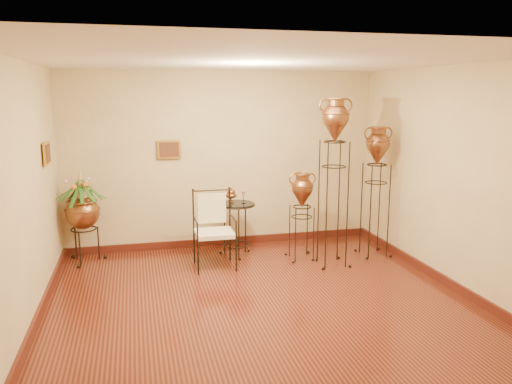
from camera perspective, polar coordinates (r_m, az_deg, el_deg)
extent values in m
plane|color=maroon|center=(6.02, 0.66, -12.82)|extent=(5.00, 5.00, 0.00)
cube|color=#481810|center=(8.28, -3.65, -5.62)|extent=(5.00, 0.04, 0.12)
cube|color=#481810|center=(5.94, -23.92, -13.55)|extent=(0.04, 5.00, 0.12)
cube|color=#481810|center=(6.99, 21.04, -9.56)|extent=(0.04, 5.00, 0.12)
cube|color=gold|center=(7.85, -9.90, 4.81)|extent=(0.36, 0.03, 0.29)
cube|color=gold|center=(6.90, -22.80, 4.09)|extent=(0.03, 0.36, 0.29)
cube|color=beige|center=(7.12, -4.77, -4.73)|extent=(0.54, 0.50, 0.06)
cube|color=beige|center=(7.04, -4.81, -2.28)|extent=(0.41, 0.04, 0.43)
cylinder|color=black|center=(7.55, -2.29, -1.37)|extent=(0.56, 0.56, 0.02)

